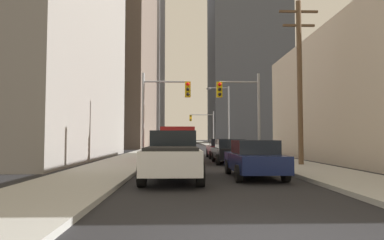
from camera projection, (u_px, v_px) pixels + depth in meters
name	position (u px, v px, depth m)	size (l,w,h in m)	color
sidewalk_left	(160.00, 147.00, 54.64)	(3.24, 160.00, 0.15)	#9E9E99
sidewalk_right	(219.00, 147.00, 54.94)	(3.24, 160.00, 0.15)	#9E9E99
pickup_truck_white	(173.00, 155.00, 12.63)	(2.20, 5.40, 1.90)	white
cargo_van_red	(177.00, 143.00, 21.38)	(2.16, 5.26, 2.26)	maroon
sedan_navy	(254.00, 159.00, 13.18)	(1.95, 4.23, 1.52)	#141E4C
sedan_black	(229.00, 151.00, 20.47)	(1.95, 4.24, 1.52)	black
sedan_maroon	(220.00, 148.00, 25.81)	(1.95, 4.22, 1.52)	maroon
traffic_signal_near_left	(164.00, 102.00, 22.01)	(3.29, 0.44, 6.00)	gray
traffic_signal_near_right	(241.00, 102.00, 22.17)	(2.96, 0.44, 6.00)	gray
traffic_signal_far_right	(203.00, 123.00, 54.30)	(4.08, 0.44, 6.00)	gray
utility_pole_right	(300.00, 78.00, 18.23)	(2.20, 0.28, 9.33)	brown
street_lamp_right	(225.00, 112.00, 37.27)	(2.65, 0.32, 7.50)	gray
building_left_mid_office	(88.00, 51.00, 57.07)	(21.89, 26.67, 33.60)	#66564C
building_left_far_tower	(121.00, 19.00, 96.95)	(24.80, 26.57, 73.47)	#93939E
building_right_far_highrise	(246.00, 51.00, 99.92)	(21.33, 26.89, 56.47)	#4C515B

